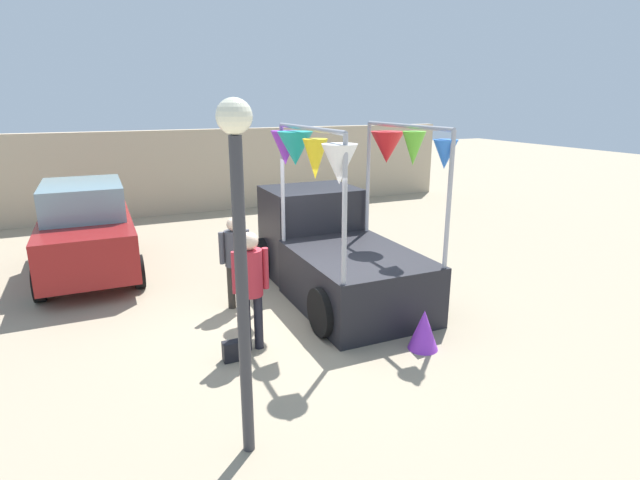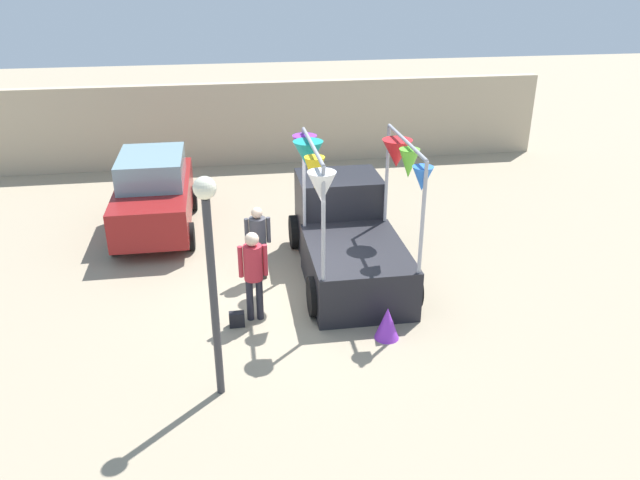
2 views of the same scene
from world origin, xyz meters
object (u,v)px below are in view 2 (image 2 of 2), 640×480
(vendor_truck, at_px, (346,231))
(person_customer, at_px, (253,268))
(person_vendor, at_px, (258,237))
(handbag, at_px, (237,319))
(folded_kite_bundle_violet, at_px, (387,323))
(street_lamp, at_px, (210,257))
(parked_car, at_px, (154,193))

(vendor_truck, xyz_separation_m, person_customer, (-2.05, -1.71, 0.16))
(vendor_truck, bearing_deg, person_vendor, -176.24)
(person_vendor, bearing_deg, handbag, -106.69)
(person_customer, height_order, person_vendor, person_customer)
(folded_kite_bundle_violet, bearing_deg, vendor_truck, 94.42)
(person_vendor, distance_m, handbag, 2.04)
(person_vendor, bearing_deg, person_customer, -96.69)
(handbag, bearing_deg, vendor_truck, 38.53)
(vendor_truck, bearing_deg, folded_kite_bundle_violet, -85.58)
(person_vendor, distance_m, street_lamp, 3.99)
(vendor_truck, relative_size, folded_kite_bundle_violet, 6.87)
(parked_car, distance_m, person_vendor, 3.78)
(street_lamp, bearing_deg, handbag, 80.29)
(vendor_truck, distance_m, parked_car, 5.06)
(folded_kite_bundle_violet, bearing_deg, person_customer, 156.07)
(vendor_truck, distance_m, person_customer, 2.67)
(vendor_truck, distance_m, handbag, 3.16)
(person_customer, relative_size, folded_kite_bundle_violet, 2.93)
(folded_kite_bundle_violet, bearing_deg, parked_car, 128.16)
(person_vendor, height_order, street_lamp, street_lamp)
(person_customer, xyz_separation_m, folded_kite_bundle_violet, (2.26, -1.00, -0.77))
(vendor_truck, xyz_separation_m, folded_kite_bundle_violet, (0.21, -2.71, -0.61))
(person_vendor, xyz_separation_m, handbag, (-0.54, -1.79, -0.82))
(parked_car, bearing_deg, street_lamp, -77.64)
(person_vendor, relative_size, handbag, 5.73)
(handbag, distance_m, street_lamp, 2.90)
(parked_car, xyz_separation_m, person_vendor, (2.31, -2.99, 0.02))
(vendor_truck, height_order, handbag, vendor_truck)
(parked_car, height_order, person_vendor, parked_car)
(person_vendor, relative_size, folded_kite_bundle_violet, 2.67)
(parked_car, distance_m, street_lamp, 6.94)
(person_vendor, height_order, handbag, person_vendor)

